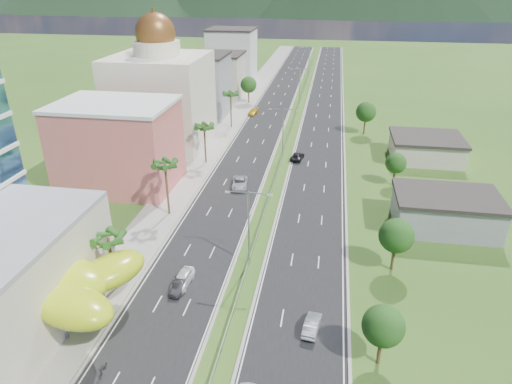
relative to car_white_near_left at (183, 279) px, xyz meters
The scene contains 34 objects.
ground 8.64m from the car_white_near_left, 29.52° to the right, with size 500.00×500.00×0.00m, color #2D5119.
road_left 85.77m from the car_white_near_left, 90.01° to the left, with size 11.00×260.00×0.04m, color black.
road_right 87.07m from the car_white_near_left, 80.09° to the left, with size 11.00×260.00×0.04m, color black.
sidewalk_left 86.29m from the car_white_near_left, 96.33° to the left, with size 7.00×260.00×0.12m, color gray.
median_guardrail 68.17m from the car_white_near_left, 83.70° to the left, with size 0.10×216.06×0.76m.
streetlight_median_b 11.14m from the car_white_near_left, 37.60° to the left, with size 6.04×0.25×11.00m.
streetlight_median_c 46.74m from the car_white_near_left, 80.71° to the left, with size 6.04×0.25×11.00m.
streetlight_median_d 91.26m from the car_white_near_left, 85.29° to the left, with size 6.04×0.25×11.00m.
streetlight_median_e 136.10m from the car_white_near_left, 86.84° to the left, with size 6.04×0.25×11.00m.
lime_canopy 15.55m from the car_white_near_left, 146.63° to the right, with size 18.00×15.00×7.40m.
pink_shophouse 35.16m from the car_white_near_left, 126.46° to the left, with size 20.00×15.00×15.00m, color #D46057.
domed_building 55.75m from the car_white_near_left, 112.01° to the left, with size 20.00×20.00×28.70m.
midrise_grey 78.56m from the car_white_near_left, 104.45° to the left, with size 16.00×15.00×16.00m, color gray.
midrise_beige 99.85m from the car_white_near_left, 101.29° to the left, with size 16.00×15.00×13.00m, color #BCB59B.
midrise_white 122.60m from the car_white_near_left, 99.18° to the left, with size 16.00×15.00×18.00m, color silver.
shed_near 41.14m from the car_white_near_left, 30.33° to the left, with size 15.00×10.00×5.00m, color gray.
shed_far 63.12m from the car_white_near_left, 53.56° to the left, with size 14.00×12.00×4.40m, color #BCB59B.
palm_tree_b 10.39m from the car_white_near_left, 164.41° to the right, with size 3.60×3.60×8.10m.
palm_tree_c 20.94m from the car_white_near_left, 114.29° to the left, with size 3.60×3.60×9.60m.
palm_tree_d 42.08m from the car_white_near_left, 101.13° to the left, with size 3.60×3.60×8.60m.
palm_tree_e 66.67m from the car_white_near_left, 96.95° to the left, with size 3.60×3.60×9.40m.
leafy_tree_lfar 91.24m from the car_white_near_left, 95.05° to the left, with size 4.90×4.90×8.05m.
leafy_tree_ra 25.54m from the car_white_near_left, 21.47° to the right, with size 4.20×4.20×6.90m.
leafy_tree_rb 27.94m from the car_white_near_left, 16.34° to the left, with size 4.55×4.55×7.47m.
leafy_tree_rc 46.48m from the car_white_near_left, 50.50° to the left, with size 3.85×3.85×6.33m.
leafy_tree_rd 70.69m from the car_white_near_left, 68.82° to the left, with size 4.90×4.90×8.05m.
mountain_ridge 450.84m from the car_white_near_left, 81.39° to the left, with size 860.00×140.00×90.00m, color black, non-canonical shape.
car_white_near_left is the anchor object (origin of this frame).
car_dark_left 1.33m from the car_white_near_left, 93.08° to the right, with size 1.36×3.91×1.29m, color black.
car_silver_mid_left 30.04m from the car_white_near_left, 87.41° to the left, with size 2.72×5.91×1.64m, color #A3A5AA.
car_yellow_far_left 78.62m from the car_white_near_left, 93.27° to the left, with size 2.02×4.97×1.44m, color gold.
car_silver_right 17.53m from the car_white_near_left, 18.75° to the right, with size 1.53×4.40×1.45m, color #979A9E.
car_dark_far_right 46.93m from the car_white_near_left, 76.84° to the left, with size 2.30×4.99×1.39m, color black.
motorcycle 15.46m from the car_white_near_left, 102.54° to the right, with size 0.59×1.95×1.25m, color black.
Camera 1 is at (9.44, -40.87, 35.59)m, focal length 32.00 mm.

